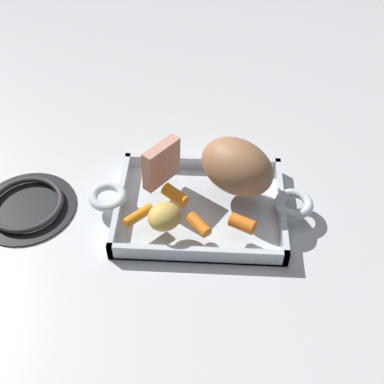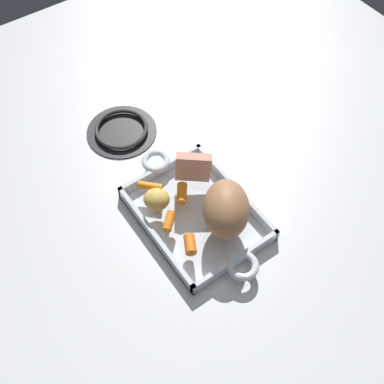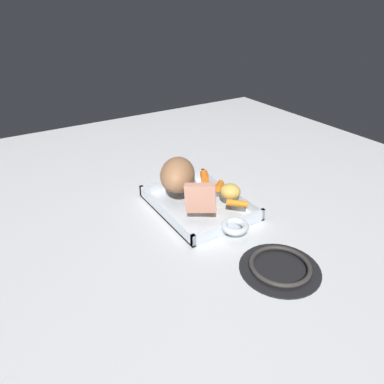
{
  "view_description": "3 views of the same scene",
  "coord_description": "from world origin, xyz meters",
  "px_view_note": "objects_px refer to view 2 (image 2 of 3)",
  "views": [
    {
      "loc": [
        0.01,
        -0.56,
        0.65
      ],
      "look_at": [
        -0.01,
        -0.01,
        0.06
      ],
      "focal_mm": 46.09,
      "sensor_mm": 36.0,
      "label": 1
    },
    {
      "loc": [
        0.44,
        -0.32,
        0.9
      ],
      "look_at": [
        -0.02,
        0.01,
        0.06
      ],
      "focal_mm": 45.28,
      "sensor_mm": 36.0,
      "label": 2
    },
    {
      "loc": [
        -0.7,
        0.46,
        0.51
      ],
      "look_at": [
        -0.01,
        0.03,
        0.06
      ],
      "focal_mm": 33.51,
      "sensor_mm": 36.0,
      "label": 3
    }
  ],
  "objects_px": {
    "potato_golden_small": "(157,199)",
    "stove_burner_rear": "(122,130)",
    "baby_carrot_northeast": "(190,244)",
    "roast_slice_thin": "(193,167)",
    "baby_carrot_center_left": "(150,186)",
    "baby_carrot_center_right": "(170,222)",
    "pork_roast": "(226,209)",
    "roasting_dish": "(196,214)",
    "baby_carrot_long": "(182,193)"
  },
  "relations": [
    {
      "from": "baby_carrot_center_left",
      "to": "potato_golden_small",
      "type": "xyz_separation_m",
      "value": [
        0.04,
        -0.01,
        0.01
      ]
    },
    {
      "from": "potato_golden_small",
      "to": "stove_burner_rear",
      "type": "bearing_deg",
      "value": 167.64
    },
    {
      "from": "baby_carrot_center_right",
      "to": "baby_carrot_northeast",
      "type": "height_order",
      "value": "baby_carrot_northeast"
    },
    {
      "from": "baby_carrot_long",
      "to": "stove_burner_rear",
      "type": "height_order",
      "value": "baby_carrot_long"
    },
    {
      "from": "baby_carrot_center_right",
      "to": "baby_carrot_northeast",
      "type": "relative_size",
      "value": 1.04
    },
    {
      "from": "pork_roast",
      "to": "baby_carrot_center_right",
      "type": "relative_size",
      "value": 3.16
    },
    {
      "from": "roasting_dish",
      "to": "baby_carrot_center_right",
      "type": "bearing_deg",
      "value": -88.16
    },
    {
      "from": "baby_carrot_northeast",
      "to": "stove_burner_rear",
      "type": "relative_size",
      "value": 0.24
    },
    {
      "from": "baby_carrot_center_right",
      "to": "baby_carrot_long",
      "type": "distance_m",
      "value": 0.07
    },
    {
      "from": "baby_carrot_center_left",
      "to": "potato_golden_small",
      "type": "relative_size",
      "value": 0.96
    },
    {
      "from": "pork_roast",
      "to": "baby_carrot_center_right",
      "type": "height_order",
      "value": "pork_roast"
    },
    {
      "from": "pork_roast",
      "to": "baby_carrot_center_left",
      "type": "distance_m",
      "value": 0.18
    },
    {
      "from": "baby_carrot_center_right",
      "to": "baby_carrot_center_left",
      "type": "height_order",
      "value": "baby_carrot_center_right"
    },
    {
      "from": "roasting_dish",
      "to": "stove_burner_rear",
      "type": "bearing_deg",
      "value": -178.42
    },
    {
      "from": "roasting_dish",
      "to": "baby_carrot_long",
      "type": "height_order",
      "value": "baby_carrot_long"
    },
    {
      "from": "pork_roast",
      "to": "baby_carrot_northeast",
      "type": "bearing_deg",
      "value": -84.08
    },
    {
      "from": "roast_slice_thin",
      "to": "stove_burner_rear",
      "type": "relative_size",
      "value": 0.44
    },
    {
      "from": "baby_carrot_center_left",
      "to": "roast_slice_thin",
      "type": "bearing_deg",
      "value": 72.21
    },
    {
      "from": "roasting_dish",
      "to": "baby_carrot_center_right",
      "type": "height_order",
      "value": "baby_carrot_center_right"
    },
    {
      "from": "roasting_dish",
      "to": "pork_roast",
      "type": "distance_m",
      "value": 0.1
    },
    {
      "from": "baby_carrot_center_left",
      "to": "potato_golden_small",
      "type": "bearing_deg",
      "value": -13.3
    },
    {
      "from": "pork_roast",
      "to": "baby_carrot_long",
      "type": "bearing_deg",
      "value": -159.08
    },
    {
      "from": "roast_slice_thin",
      "to": "baby_carrot_northeast",
      "type": "height_order",
      "value": "roast_slice_thin"
    },
    {
      "from": "potato_golden_small",
      "to": "stove_burner_rear",
      "type": "xyz_separation_m",
      "value": [
        -0.25,
        0.05,
        -0.05
      ]
    },
    {
      "from": "roast_slice_thin",
      "to": "baby_carrot_center_left",
      "type": "relative_size",
      "value": 1.43
    },
    {
      "from": "baby_carrot_center_right",
      "to": "baby_carrot_northeast",
      "type": "xyz_separation_m",
      "value": [
        0.07,
        0.0,
        0.0
      ]
    },
    {
      "from": "roast_slice_thin",
      "to": "baby_carrot_center_right",
      "type": "relative_size",
      "value": 1.8
    },
    {
      "from": "pork_roast",
      "to": "baby_carrot_center_left",
      "type": "height_order",
      "value": "pork_roast"
    },
    {
      "from": "baby_carrot_center_left",
      "to": "pork_roast",
      "type": "bearing_deg",
      "value": 27.99
    },
    {
      "from": "roasting_dish",
      "to": "baby_carrot_northeast",
      "type": "height_order",
      "value": "baby_carrot_northeast"
    },
    {
      "from": "baby_carrot_center_left",
      "to": "roasting_dish",
      "type": "bearing_deg",
      "value": 28.3
    },
    {
      "from": "roast_slice_thin",
      "to": "baby_carrot_northeast",
      "type": "bearing_deg",
      "value": -37.04
    },
    {
      "from": "baby_carrot_center_left",
      "to": "stove_burner_rear",
      "type": "height_order",
      "value": "baby_carrot_center_left"
    },
    {
      "from": "baby_carrot_center_right",
      "to": "potato_golden_small",
      "type": "bearing_deg",
      "value": 175.04
    },
    {
      "from": "stove_burner_rear",
      "to": "roasting_dish",
      "type": "bearing_deg",
      "value": 1.58
    },
    {
      "from": "baby_carrot_center_right",
      "to": "stove_burner_rear",
      "type": "bearing_deg",
      "value": 168.98
    },
    {
      "from": "baby_carrot_center_left",
      "to": "stove_burner_rear",
      "type": "xyz_separation_m",
      "value": [
        -0.21,
        0.04,
        -0.04
      ]
    },
    {
      "from": "baby_carrot_center_right",
      "to": "potato_golden_small",
      "type": "height_order",
      "value": "potato_golden_small"
    },
    {
      "from": "roasting_dish",
      "to": "baby_carrot_center_right",
      "type": "relative_size",
      "value": 9.17
    },
    {
      "from": "baby_carrot_center_left",
      "to": "baby_carrot_long",
      "type": "bearing_deg",
      "value": 38.7
    },
    {
      "from": "baby_carrot_center_right",
      "to": "baby_carrot_long",
      "type": "height_order",
      "value": "baby_carrot_long"
    },
    {
      "from": "pork_roast",
      "to": "stove_burner_rear",
      "type": "xyz_separation_m",
      "value": [
        -0.36,
        -0.04,
        -0.07
      ]
    },
    {
      "from": "baby_carrot_northeast",
      "to": "baby_carrot_center_left",
      "type": "bearing_deg",
      "value": 176.16
    },
    {
      "from": "stove_burner_rear",
      "to": "roast_slice_thin",
      "type": "bearing_deg",
      "value": 11.54
    },
    {
      "from": "baby_carrot_northeast",
      "to": "roasting_dish",
      "type": "bearing_deg",
      "value": 137.22
    },
    {
      "from": "roasting_dish",
      "to": "baby_carrot_center_right",
      "type": "distance_m",
      "value": 0.08
    },
    {
      "from": "pork_roast",
      "to": "roast_slice_thin",
      "type": "relative_size",
      "value": 1.75
    },
    {
      "from": "pork_roast",
      "to": "baby_carrot_center_right",
      "type": "bearing_deg",
      "value": -120.03
    },
    {
      "from": "baby_carrot_northeast",
      "to": "stove_burner_rear",
      "type": "xyz_separation_m",
      "value": [
        -0.37,
        0.06,
        -0.04
      ]
    },
    {
      "from": "baby_carrot_center_right",
      "to": "baby_carrot_center_left",
      "type": "relative_size",
      "value": 0.79
    }
  ]
}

